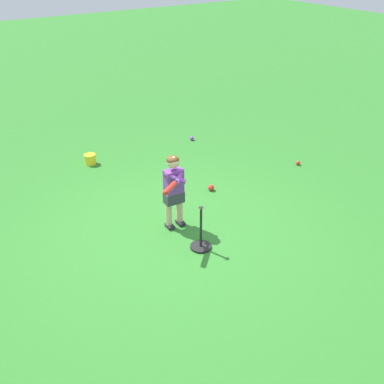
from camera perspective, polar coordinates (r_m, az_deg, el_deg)
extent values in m
plane|color=#2D7528|center=(6.46, -2.21, -4.91)|extent=(40.00, 40.00, 0.00)
cube|color=#232328|center=(6.60, -1.44, -3.82)|extent=(0.16, 0.10, 0.05)
cylinder|color=#DBB28E|center=(6.51, -1.55, -2.38)|extent=(0.09, 0.09, 0.34)
cube|color=#232328|center=(6.53, -2.75, -4.23)|extent=(0.16, 0.10, 0.05)
cylinder|color=#DBB28E|center=(6.45, -2.87, -2.77)|extent=(0.09, 0.09, 0.34)
cube|color=#383842|center=(6.35, -2.25, -0.66)|extent=(0.17, 0.28, 0.16)
cube|color=#753899|center=(6.23, -2.29, 1.34)|extent=(0.17, 0.26, 0.34)
sphere|color=#DBB28E|center=(6.10, -2.34, 3.70)|extent=(0.17, 0.17, 0.17)
ellipsoid|color=#563819|center=(6.10, -2.39, 3.99)|extent=(0.18, 0.18, 0.11)
sphere|color=red|center=(6.08, -1.69, 1.55)|extent=(0.04, 0.04, 0.04)
cylinder|color=black|center=(6.00, -1.96, 1.28)|extent=(0.11, 0.13, 0.05)
cylinder|color=red|center=(5.79, -2.72, 0.51)|extent=(0.27, 0.31, 0.11)
sphere|color=red|center=(5.64, -3.30, -0.06)|extent=(0.07, 0.07, 0.07)
cylinder|color=#753899|center=(6.12, -1.57, 1.87)|extent=(0.25, 0.27, 0.14)
cylinder|color=#753899|center=(6.09, -2.13, 1.72)|extent=(0.28, 0.25, 0.14)
sphere|color=red|center=(7.45, 2.38, 0.54)|extent=(0.10, 0.10, 0.10)
sphere|color=purple|center=(8.39, -2.84, 3.86)|extent=(0.07, 0.07, 0.07)
sphere|color=red|center=(8.51, 12.98, 3.52)|extent=(0.08, 0.08, 0.08)
sphere|color=purple|center=(9.34, -0.01, 6.65)|extent=(0.08, 0.08, 0.08)
cylinder|color=black|center=(6.14, 1.08, -6.77)|extent=(0.28, 0.28, 0.03)
cylinder|color=black|center=(5.97, 1.11, -4.52)|extent=(0.03, 0.03, 0.55)
cone|color=black|center=(5.81, 1.14, -2.10)|extent=(0.07, 0.07, 0.04)
cylinder|color=yellow|center=(8.51, -12.48, 3.98)|extent=(0.20, 0.20, 0.18)
torus|color=yellow|center=(8.48, -12.55, 4.53)|extent=(0.22, 0.22, 0.02)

